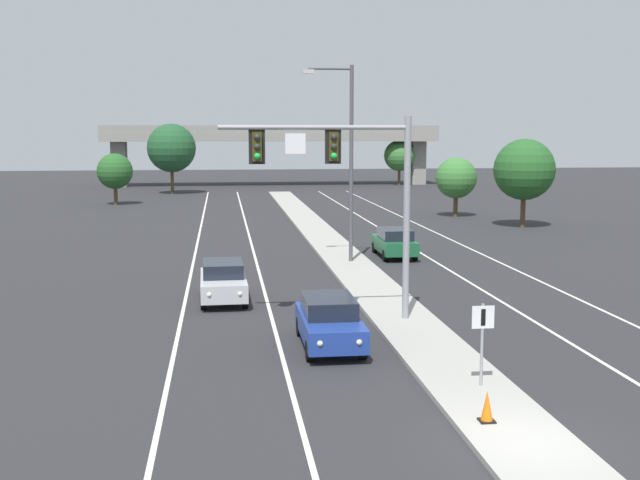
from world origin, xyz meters
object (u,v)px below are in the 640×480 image
median_sign_post (482,332)px  street_lamp_median (347,152)px  tree_far_left_b (115,171)px  traffic_cone_median_nose (487,407)px  car_oncoming_blue (329,321)px  car_oncoming_silver (223,281)px  tree_far_right_a (524,170)px  tree_far_right_b (399,156)px  car_receding_green (394,242)px  tree_far_right_c (456,178)px  overhead_signal_mast (348,175)px  tree_far_left_a (171,148)px

median_sign_post → street_lamp_median: street_lamp_median is taller
street_lamp_median → tree_far_left_b: 39.66m
traffic_cone_median_nose → car_oncoming_blue: bearing=109.9°
median_sign_post → tree_far_left_b: (-16.68, 56.50, 1.57)m
tree_far_left_b → car_oncoming_silver: bearing=-77.3°
traffic_cone_median_nose → tree_far_right_a: tree_far_right_a is taller
tree_far_right_b → traffic_cone_median_nose: bearing=-101.5°
tree_far_right_a → car_oncoming_blue: bearing=-121.3°
car_receding_green → tree_far_right_c: 22.15m
overhead_signal_mast → tree_far_right_b: 75.83m
traffic_cone_median_nose → tree_far_right_c: (12.82, 44.84, 2.61)m
car_oncoming_silver → tree_far_right_a: (21.51, 22.50, 3.32)m
median_sign_post → car_oncoming_blue: size_ratio=0.49×
median_sign_post → traffic_cone_median_nose: median_sign_post is taller
tree_far_right_a → tree_far_left_b: size_ratio=1.31×
median_sign_post → street_lamp_median: bearing=91.0°
tree_far_right_c → car_receding_green: bearing=-115.5°
overhead_signal_mast → tree_far_left_b: overhead_signal_mast is taller
car_oncoming_blue → tree_far_right_b: tree_far_right_b is taller
tree_far_right_c → street_lamp_median: bearing=-119.7°
overhead_signal_mast → car_receding_green: (4.97, 14.71, -4.49)m
overhead_signal_mast → traffic_cone_median_nose: overhead_signal_mast is taller
car_oncoming_blue → car_receding_green: same height
overhead_signal_mast → tree_far_left_b: bearing=106.4°
street_lamp_median → tree_far_right_a: (15.12, 14.23, -1.66)m
traffic_cone_median_nose → tree_far_right_c: bearing=74.0°
car_receding_green → tree_far_right_a: tree_far_right_a is taller
tree_far_left_a → tree_far_right_c: 36.30m
overhead_signal_mast → traffic_cone_median_nose: bearing=-81.0°
car_oncoming_blue → tree_far_right_b: 78.90m
car_oncoming_silver → car_receding_green: 13.85m
overhead_signal_mast → tree_far_right_c: 37.55m
street_lamp_median → tree_far_left_a: size_ratio=1.29×
car_oncoming_blue → tree_far_left_b: tree_far_left_b is taller
tree_far_left_a → tree_far_right_b: size_ratio=1.34×
tree_far_left_a → tree_far_right_b: 30.88m
tree_far_right_c → tree_far_left_a: bearing=132.0°
tree_far_right_b → tree_far_left_a: bearing=-157.2°
car_oncoming_silver → tree_far_left_a: 57.45m
street_lamp_median → tree_far_right_c: 25.27m
tree_far_left_a → tree_far_left_b: bearing=-109.5°
car_receding_green → street_lamp_median: bearing=-146.7°
tree_far_left_a → tree_far_right_b: (28.44, 11.96, -1.29)m
tree_far_left_a → tree_far_right_b: bearing=22.8°
tree_far_right_a → tree_far_right_c: tree_far_right_a is taller
median_sign_post → traffic_cone_median_nose: 2.86m
median_sign_post → tree_far_right_c: bearing=74.0°
tree_far_right_c → tree_far_right_b: bearing=83.9°
median_sign_post → car_oncoming_silver: bearing=118.9°
street_lamp_median → traffic_cone_median_nose: size_ratio=13.51×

